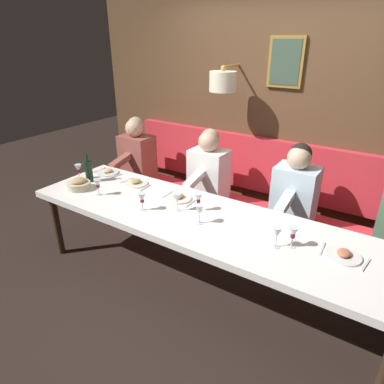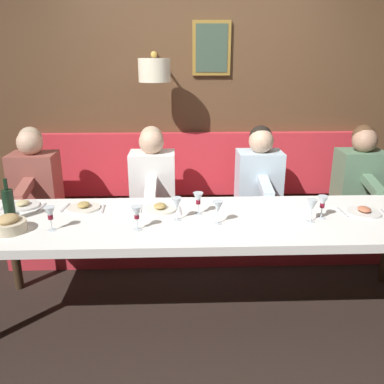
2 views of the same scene
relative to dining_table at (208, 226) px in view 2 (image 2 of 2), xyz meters
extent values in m
plane|color=black|center=(0.00, 0.00, -0.68)|extent=(12.00, 12.00, 0.00)
cube|color=white|center=(0.00, 0.00, 0.03)|extent=(0.90, 3.25, 0.06)
cylinder|color=#352416|center=(0.35, 1.52, -0.34)|extent=(0.07, 0.07, 0.68)
cube|color=red|center=(0.89, 0.00, -0.46)|extent=(0.52, 3.45, 0.45)
cube|color=brown|center=(1.48, 0.00, 0.77)|extent=(0.10, 4.65, 2.90)
cube|color=red|center=(1.39, 0.00, 0.09)|extent=(0.10, 3.45, 0.64)
cube|color=olive|center=(1.42, -0.12, 1.20)|extent=(0.04, 0.36, 0.49)
cube|color=#384C3D|center=(1.40, -0.12, 1.20)|extent=(0.01, 0.30, 0.43)
cylinder|color=#B78E3D|center=(1.25, 0.40, 1.16)|extent=(0.35, 0.02, 0.02)
cylinder|color=beige|center=(1.08, 0.40, 1.02)|extent=(0.28, 0.28, 0.20)
sphere|color=#B78E3D|center=(1.08, 0.40, 1.15)|extent=(0.06, 0.06, 0.06)
cube|color=#567A5B|center=(0.89, -1.46, 0.05)|extent=(0.30, 0.40, 0.56)
sphere|color=#A37A60|center=(0.87, -1.46, 0.43)|extent=(0.22, 0.22, 0.22)
sphere|color=#4C331E|center=(0.90, -1.46, 0.46)|extent=(0.20, 0.20, 0.20)
cube|color=#567A5B|center=(0.60, -1.46, 0.09)|extent=(0.33, 0.09, 0.14)
cube|color=silver|center=(0.89, -0.53, 0.05)|extent=(0.30, 0.40, 0.56)
sphere|color=#D1A889|center=(0.87, -0.53, 0.43)|extent=(0.22, 0.22, 0.22)
sphere|color=black|center=(0.90, -0.53, 0.46)|extent=(0.20, 0.20, 0.20)
cube|color=silver|center=(0.60, -0.53, 0.09)|extent=(0.33, 0.09, 0.14)
cube|color=white|center=(0.89, 0.43, 0.05)|extent=(0.30, 0.40, 0.56)
sphere|color=#D1A889|center=(0.87, 0.43, 0.43)|extent=(0.22, 0.22, 0.22)
sphere|color=tan|center=(0.90, 0.43, 0.46)|extent=(0.20, 0.20, 0.20)
cube|color=white|center=(0.60, 0.43, 0.09)|extent=(0.33, 0.09, 0.14)
cube|color=#934C42|center=(0.89, 1.48, 0.05)|extent=(0.30, 0.40, 0.56)
sphere|color=#D1A889|center=(0.87, 1.48, 0.43)|extent=(0.22, 0.22, 0.22)
sphere|color=tan|center=(0.90, 1.48, 0.46)|extent=(0.20, 0.20, 0.20)
cube|color=#934C42|center=(0.60, 1.48, 0.09)|extent=(0.33, 0.09, 0.14)
cylinder|color=silver|center=(0.22, 0.91, 0.06)|extent=(0.24, 0.24, 0.01)
ellipsoid|color=#AD8E4C|center=(0.22, 0.91, 0.09)|extent=(0.11, 0.09, 0.04)
cube|color=silver|center=(0.20, 0.76, 0.06)|extent=(0.17, 0.02, 0.01)
cube|color=silver|center=(0.24, 1.05, 0.06)|extent=(0.18, 0.04, 0.01)
cylinder|color=silver|center=(0.17, 0.34, 0.06)|extent=(0.24, 0.24, 0.01)
ellipsoid|color=#AD8E4C|center=(0.17, 0.34, 0.09)|extent=(0.11, 0.09, 0.04)
cube|color=silver|center=(0.15, 0.19, 0.06)|extent=(0.17, 0.02, 0.01)
cube|color=silver|center=(0.19, 0.48, 0.06)|extent=(0.18, 0.02, 0.01)
cylinder|color=silver|center=(0.05, -1.13, 0.06)|extent=(0.24, 0.24, 0.01)
ellipsoid|color=#B76647|center=(0.05, -1.13, 0.09)|extent=(0.11, 0.09, 0.04)
cube|color=silver|center=(0.07, -0.99, 0.06)|extent=(0.18, 0.03, 0.01)
cylinder|color=silver|center=(0.28, 1.38, 0.06)|extent=(0.24, 0.24, 0.01)
ellipsoid|color=#D1BC84|center=(0.28, 1.38, 0.09)|extent=(0.11, 0.09, 0.04)
cube|color=silver|center=(0.26, 1.23, 0.06)|extent=(0.17, 0.02, 0.01)
cube|color=silver|center=(0.30, 1.52, 0.06)|extent=(0.18, 0.02, 0.01)
cylinder|color=silver|center=(-0.02, 0.22, 0.06)|extent=(0.06, 0.06, 0.00)
cylinder|color=silver|center=(-0.02, 0.22, 0.10)|extent=(0.01, 0.01, 0.07)
cone|color=silver|center=(-0.02, 0.22, 0.18)|extent=(0.07, 0.07, 0.08)
cylinder|color=silver|center=(-0.18, 0.48, 0.06)|extent=(0.06, 0.06, 0.00)
cylinder|color=silver|center=(-0.18, 0.48, 0.10)|extent=(0.01, 0.01, 0.07)
cone|color=silver|center=(-0.18, 0.48, 0.18)|extent=(0.07, 0.07, 0.08)
cylinder|color=maroon|center=(-0.18, 0.48, 0.15)|extent=(0.03, 0.03, 0.02)
cylinder|color=silver|center=(-0.02, -0.79, 0.06)|extent=(0.06, 0.06, 0.00)
cylinder|color=silver|center=(-0.02, -0.79, 0.10)|extent=(0.01, 0.01, 0.07)
cone|color=silver|center=(-0.02, -0.79, 0.18)|extent=(0.07, 0.07, 0.08)
cylinder|color=maroon|center=(-0.02, -0.79, 0.15)|extent=(0.03, 0.03, 0.03)
cylinder|color=silver|center=(-0.10, -0.06, 0.06)|extent=(0.06, 0.06, 0.00)
cylinder|color=silver|center=(-0.10, -0.06, 0.10)|extent=(0.01, 0.01, 0.07)
cone|color=silver|center=(-0.10, -0.06, 0.18)|extent=(0.07, 0.07, 0.08)
cylinder|color=silver|center=(0.08, 0.06, 0.06)|extent=(0.06, 0.06, 0.00)
cylinder|color=silver|center=(0.08, 0.06, 0.10)|extent=(0.01, 0.01, 0.07)
cone|color=silver|center=(0.08, 0.06, 0.18)|extent=(0.07, 0.07, 0.08)
cylinder|color=maroon|center=(0.08, 0.06, 0.15)|extent=(0.03, 0.03, 0.03)
cylinder|color=silver|center=(-0.09, -0.70, 0.06)|extent=(0.06, 0.06, 0.00)
cylinder|color=silver|center=(-0.09, -0.70, 0.10)|extent=(0.01, 0.01, 0.07)
cone|color=silver|center=(-0.09, -0.70, 0.18)|extent=(0.07, 0.07, 0.08)
cylinder|color=silver|center=(-0.17, 1.03, 0.06)|extent=(0.06, 0.06, 0.00)
cylinder|color=silver|center=(-0.17, 1.03, 0.10)|extent=(0.01, 0.01, 0.07)
cone|color=silver|center=(-0.17, 1.03, 0.18)|extent=(0.07, 0.07, 0.08)
cylinder|color=maroon|center=(-0.17, 1.03, 0.15)|extent=(0.03, 0.03, 0.03)
cylinder|color=black|center=(0.02, 1.37, 0.17)|extent=(0.08, 0.08, 0.22)
cylinder|color=black|center=(0.02, 1.37, 0.32)|extent=(0.03, 0.03, 0.08)
cylinder|color=beige|center=(-0.17, 1.30, 0.09)|extent=(0.22, 0.22, 0.07)
ellipsoid|color=tan|center=(-0.17, 1.30, 0.14)|extent=(0.15, 0.13, 0.06)
camera|label=1|loc=(-2.13, -1.31, 1.44)|focal=31.56mm
camera|label=2|loc=(-2.62, 0.21, 1.14)|focal=37.93mm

